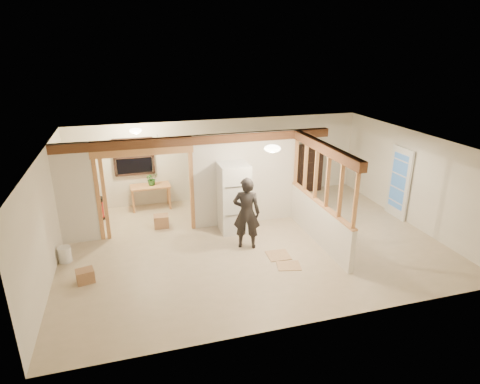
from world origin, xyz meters
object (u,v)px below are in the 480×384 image
object	(u,v)px
shop_vac	(96,209)
bookshelf	(310,168)
refrigerator	(234,198)
work_table	(151,197)
woman	(247,213)

from	to	relation	value
shop_vac	bookshelf	distance (m)	6.79
refrigerator	work_table	xyz separation A→B (m)	(-1.98, 2.14, -0.55)
refrigerator	shop_vac	world-z (taller)	refrigerator
work_table	bookshelf	bearing A→B (deg)	-0.44
work_table	bookshelf	size ratio (longest dim) A/B	0.73
shop_vac	woman	bearing A→B (deg)	-37.22
work_table	shop_vac	xyz separation A→B (m)	(-1.55, -0.41, -0.04)
refrigerator	work_table	distance (m)	2.96
work_table	bookshelf	distance (m)	5.22
refrigerator	shop_vac	size ratio (longest dim) A/B	2.84
refrigerator	bookshelf	xyz separation A→B (m)	(3.23, 2.27, -0.12)
refrigerator	work_table	world-z (taller)	refrigerator
refrigerator	woman	world-z (taller)	refrigerator
woman	shop_vac	bearing A→B (deg)	-16.58
work_table	shop_vac	world-z (taller)	work_table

